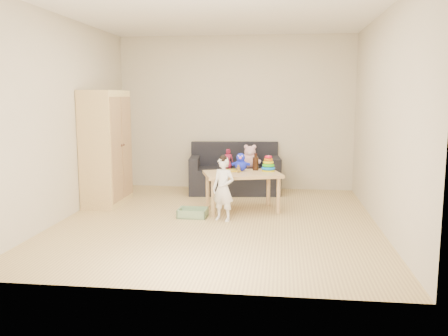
# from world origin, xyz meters

# --- Properties ---
(room) EXTENTS (4.50, 4.50, 4.50)m
(room) POSITION_xyz_m (0.00, 0.00, 1.30)
(room) COLOR #D7B873
(room) RESTS_ON ground
(wardrobe) EXTENTS (0.46, 0.93, 1.67)m
(wardrobe) POSITION_xyz_m (-1.76, 0.78, 0.83)
(wardrobe) COLOR #E9CB7F
(wardrobe) RESTS_ON ground
(sofa) EXTENTS (1.55, 0.90, 0.41)m
(sofa) POSITION_xyz_m (0.03, 1.83, 0.21)
(sofa) COLOR black
(sofa) RESTS_ON ground
(play_table) EXTENTS (1.17, 0.92, 0.54)m
(play_table) POSITION_xyz_m (0.26, 0.58, 0.27)
(play_table) COLOR tan
(play_table) RESTS_ON ground
(storage_bin) EXTENTS (0.38, 0.29, 0.11)m
(storage_bin) POSITION_xyz_m (-0.36, 0.15, 0.06)
(storage_bin) COLOR gray
(storage_bin) RESTS_ON ground
(toddler) EXTENTS (0.35, 0.30, 0.81)m
(toddler) POSITION_xyz_m (0.07, 0.03, 0.40)
(toddler) COLOR white
(toddler) RESTS_ON ground
(pink_bear) EXTENTS (0.35, 0.32, 0.33)m
(pink_bear) POSITION_xyz_m (0.28, 1.85, 0.58)
(pink_bear) COLOR #FAB8C4
(pink_bear) RESTS_ON sofa
(doll) EXTENTS (0.18, 0.14, 0.32)m
(doll) POSITION_xyz_m (-0.07, 1.76, 0.57)
(doll) COLOR #A91F44
(doll) RESTS_ON sofa
(ring_stacker) EXTENTS (0.20, 0.20, 0.22)m
(ring_stacker) POSITION_xyz_m (0.62, 0.75, 0.63)
(ring_stacker) COLOR yellow
(ring_stacker) RESTS_ON play_table
(brown_bottle) EXTENTS (0.08, 0.08, 0.24)m
(brown_bottle) POSITION_xyz_m (0.43, 0.82, 0.64)
(brown_bottle) COLOR black
(brown_bottle) RESTS_ON play_table
(blue_plush) EXTENTS (0.27, 0.25, 0.26)m
(blue_plush) POSITION_xyz_m (0.23, 0.74, 0.67)
(blue_plush) COLOR #1C2BFF
(blue_plush) RESTS_ON play_table
(wooden_figure) EXTENTS (0.05, 0.04, 0.12)m
(wooden_figure) POSITION_xyz_m (0.22, 0.53, 0.60)
(wooden_figure) COLOR brown
(wooden_figure) RESTS_ON play_table
(yellow_book) EXTENTS (0.28, 0.28, 0.02)m
(yellow_book) POSITION_xyz_m (0.10, 0.70, 0.55)
(yellow_book) COLOR gold
(yellow_book) RESTS_ON play_table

